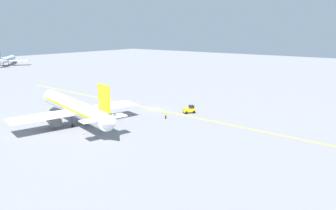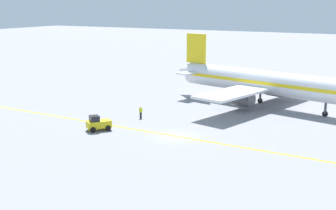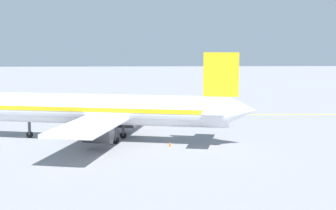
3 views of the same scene
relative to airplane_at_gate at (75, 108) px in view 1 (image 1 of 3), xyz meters
name	(u,v)px [view 1 (image 1 of 3)]	position (x,y,z in m)	size (l,w,h in m)	color
ground_plane	(154,109)	(21.37, -4.12, -3.71)	(400.00, 400.00, 0.00)	gray
apron_yellow_centreline	(154,109)	(21.37, -4.12, -3.71)	(0.40, 120.00, 0.01)	yellow
airplane_at_gate	(75,108)	(0.00, 0.00, 0.00)	(28.44, 35.18, 10.60)	white
airplane_distant_taxiing	(6,60)	(50.44, 133.24, -0.37)	(23.35, 25.77, 9.54)	silver
baggage_tug_white	(190,109)	(23.75, -13.90, -2.81)	(3.30, 3.00, 2.11)	gold
ground_crew_worker	(166,115)	(15.73, -12.61, -2.80)	(0.57, 0.30, 1.68)	#23232D
traffic_cone_near_nose	(243,97)	(48.90, -16.34, -3.43)	(0.32, 0.32, 0.55)	orange
traffic_cone_mid_apron	(84,134)	(-3.71, -7.36, -3.43)	(0.32, 0.32, 0.55)	orange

